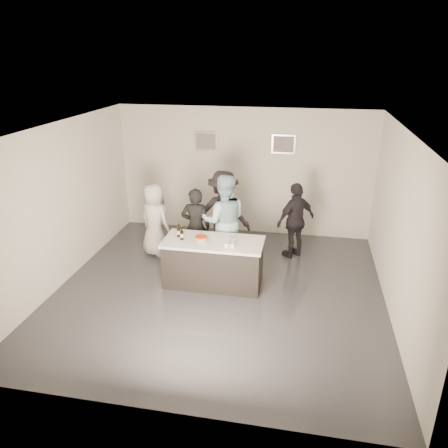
% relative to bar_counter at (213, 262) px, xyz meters
% --- Properties ---
extents(floor, '(6.00, 6.00, 0.00)m').
position_rel_bar_counter_xyz_m(floor, '(0.16, -0.26, -0.45)').
color(floor, '#3D3D42').
rests_on(floor, ground).
extents(ceiling, '(6.00, 6.00, 0.00)m').
position_rel_bar_counter_xyz_m(ceiling, '(0.16, -0.26, 2.55)').
color(ceiling, white).
extents(wall_back, '(6.00, 0.04, 3.00)m').
position_rel_bar_counter_xyz_m(wall_back, '(0.16, 2.74, 1.05)').
color(wall_back, silver).
rests_on(wall_back, ground).
extents(wall_front, '(6.00, 0.04, 3.00)m').
position_rel_bar_counter_xyz_m(wall_front, '(0.16, -3.26, 1.05)').
color(wall_front, silver).
rests_on(wall_front, ground).
extents(wall_left, '(0.04, 6.00, 3.00)m').
position_rel_bar_counter_xyz_m(wall_left, '(-2.84, -0.26, 1.05)').
color(wall_left, silver).
rests_on(wall_left, ground).
extents(wall_right, '(0.04, 6.00, 3.00)m').
position_rel_bar_counter_xyz_m(wall_right, '(3.16, -0.26, 1.05)').
color(wall_right, silver).
rests_on(wall_right, ground).
extents(picture_left, '(0.54, 0.04, 0.44)m').
position_rel_bar_counter_xyz_m(picture_left, '(-0.74, 2.71, 1.75)').
color(picture_left, '#B2B2B7').
rests_on(picture_left, wall_back).
extents(picture_right, '(0.54, 0.04, 0.44)m').
position_rel_bar_counter_xyz_m(picture_right, '(1.06, 2.71, 1.75)').
color(picture_right, '#B2B2B7').
rests_on(picture_right, wall_back).
extents(bar_counter, '(1.86, 0.86, 0.90)m').
position_rel_bar_counter_xyz_m(bar_counter, '(0.00, 0.00, 0.00)').
color(bar_counter, white).
rests_on(bar_counter, ground).
extents(cake, '(0.23, 0.23, 0.08)m').
position_rel_bar_counter_xyz_m(cake, '(-0.21, -0.06, 0.49)').
color(cake, orange).
rests_on(cake, bar_counter).
extents(beer_bottle_a, '(0.07, 0.07, 0.26)m').
position_rel_bar_counter_xyz_m(beer_bottle_a, '(-0.68, 0.07, 0.58)').
color(beer_bottle_a, black).
rests_on(beer_bottle_a, bar_counter).
extents(beer_bottle_b, '(0.07, 0.07, 0.26)m').
position_rel_bar_counter_xyz_m(beer_bottle_b, '(-0.59, -0.05, 0.58)').
color(beer_bottle_b, black).
rests_on(beer_bottle_b, bar_counter).
extents(tumbler_cluster, '(0.19, 0.30, 0.08)m').
position_rel_bar_counter_xyz_m(tumbler_cluster, '(0.34, -0.11, 0.49)').
color(tumbler_cluster, orange).
rests_on(tumbler_cluster, bar_counter).
extents(candles, '(0.24, 0.08, 0.01)m').
position_rel_bar_counter_xyz_m(candles, '(-0.28, -0.35, 0.45)').
color(candles, pink).
rests_on(candles, bar_counter).
extents(person_main_black, '(0.63, 0.45, 1.64)m').
position_rel_bar_counter_xyz_m(person_main_black, '(-0.54, 0.81, 0.37)').
color(person_main_black, black).
rests_on(person_main_black, ground).
extents(person_main_blue, '(1.06, 0.90, 1.93)m').
position_rel_bar_counter_xyz_m(person_main_blue, '(0.03, 0.88, 0.51)').
color(person_main_blue, '#B1DAE7').
rests_on(person_main_blue, ground).
extents(person_guest_left, '(0.92, 0.80, 1.59)m').
position_rel_bar_counter_xyz_m(person_guest_left, '(-1.52, 1.07, 0.34)').
color(person_guest_left, silver).
rests_on(person_guest_left, ground).
extents(person_guest_right, '(0.98, 0.95, 1.65)m').
position_rel_bar_counter_xyz_m(person_guest_right, '(1.46, 1.53, 0.37)').
color(person_guest_right, black).
rests_on(person_guest_right, ground).
extents(person_guest_back, '(1.30, 0.90, 1.85)m').
position_rel_bar_counter_xyz_m(person_guest_back, '(-0.09, 1.43, 0.48)').
color(person_guest_back, black).
rests_on(person_guest_back, ground).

